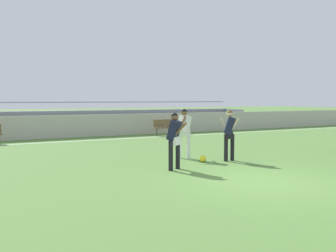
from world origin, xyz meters
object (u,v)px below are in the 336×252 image
object	(u,v)px
bench_near_wall_gap	(168,126)
player_white_trailing_run	(184,129)
bleacher_stand	(68,121)
player_dark_wide_left	(229,131)
player_dark_dropping_back	(174,136)
soccer_ball	(203,159)

from	to	relation	value
bench_near_wall_gap	player_white_trailing_run	world-z (taller)	player_white_trailing_run
player_white_trailing_run	bleacher_stand	bearing A→B (deg)	95.36
player_dark_wide_left	player_white_trailing_run	distance (m)	1.56
bleacher_stand	player_dark_wide_left	size ratio (longest dim) A/B	14.74
player_dark_dropping_back	player_dark_wide_left	xyz separation A→B (m)	(2.36, 0.52, 0.02)
bleacher_stand	player_dark_dropping_back	distance (m)	13.23
bleacher_stand	player_dark_wide_left	xyz separation A→B (m)	(2.09, -12.70, 0.24)
bleacher_stand	player_white_trailing_run	size ratio (longest dim) A/B	14.50
bleacher_stand	player_dark_dropping_back	bearing A→B (deg)	-91.18
player_dark_wide_left	bleacher_stand	bearing A→B (deg)	99.33
player_dark_dropping_back	soccer_ball	xyz separation A→B (m)	(1.47, 0.72, -0.86)
bleacher_stand	bench_near_wall_gap	distance (m)	6.05
bench_near_wall_gap	player_dark_wide_left	xyz separation A→B (m)	(-2.60, -8.89, 0.45)
bleacher_stand	player_dark_dropping_back	world-z (taller)	bleacher_stand
bench_near_wall_gap	soccer_ball	size ratio (longest dim) A/B	8.18
soccer_ball	player_dark_wide_left	bearing A→B (deg)	-13.03
soccer_ball	player_dark_dropping_back	bearing A→B (deg)	-153.76
player_dark_wide_left	player_white_trailing_run	xyz separation A→B (m)	(-1.01, 1.19, 0.02)
player_white_trailing_run	soccer_ball	xyz separation A→B (m)	(0.12, -0.99, -0.90)
player_white_trailing_run	player_dark_wide_left	bearing A→B (deg)	-49.81
bleacher_stand	player_white_trailing_run	bearing A→B (deg)	-84.64
player_dark_dropping_back	soccer_ball	world-z (taller)	player_dark_dropping_back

